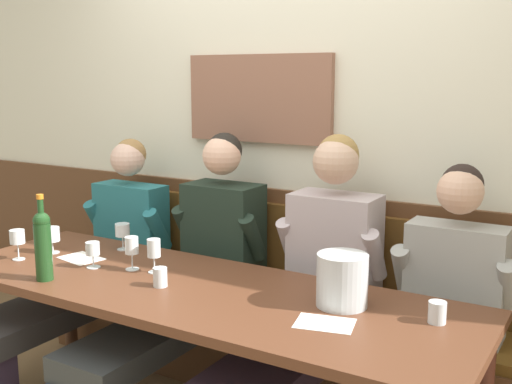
# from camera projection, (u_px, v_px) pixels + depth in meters

# --- Properties ---
(room_wall_back) EXTENTS (6.80, 0.12, 2.80)m
(room_wall_back) POSITION_uv_depth(u_px,v_px,m) (295.00, 117.00, 3.29)
(room_wall_back) COLOR silver
(room_wall_back) RESTS_ON ground
(wood_wainscot_panel) EXTENTS (6.80, 0.03, 1.01)m
(wood_wainscot_panel) POSITION_uv_depth(u_px,v_px,m) (289.00, 282.00, 3.41)
(wood_wainscot_panel) COLOR brown
(wood_wainscot_panel) RESTS_ON ground
(wall_bench) EXTENTS (2.71, 0.42, 0.94)m
(wall_bench) POSITION_uv_depth(u_px,v_px,m) (269.00, 334.00, 3.27)
(wall_bench) COLOR brown
(wall_bench) RESTS_ON ground
(dining_table) EXTENTS (2.41, 0.79, 0.74)m
(dining_table) POSITION_uv_depth(u_px,v_px,m) (194.00, 303.00, 2.66)
(dining_table) COLOR #57311E
(dining_table) RESTS_ON ground
(person_center_left_seat) EXTENTS (0.54, 1.20, 1.26)m
(person_center_left_seat) POSITION_uv_depth(u_px,v_px,m) (87.00, 267.00, 3.37)
(person_center_left_seat) COLOR #32263A
(person_center_left_seat) RESTS_ON ground
(person_left_seat) EXTENTS (0.50, 1.22, 1.33)m
(person_left_seat) POSITION_uv_depth(u_px,v_px,m) (190.00, 275.00, 3.08)
(person_left_seat) COLOR #252E3C
(person_left_seat) RESTS_ON ground
(person_right_seat) EXTENTS (0.51, 1.22, 1.35)m
(person_right_seat) POSITION_uv_depth(u_px,v_px,m) (306.00, 294.00, 2.76)
(person_right_seat) COLOR #37263E
(person_right_seat) RESTS_ON ground
(person_center_right_seat) EXTENTS (0.52, 1.20, 1.25)m
(person_center_right_seat) POSITION_uv_depth(u_px,v_px,m) (431.00, 341.00, 2.43)
(person_center_right_seat) COLOR #263441
(person_center_right_seat) RESTS_ON ground
(ice_bucket) EXTENTS (0.20, 0.20, 0.21)m
(ice_bucket) POSITION_uv_depth(u_px,v_px,m) (342.00, 280.00, 2.40)
(ice_bucket) COLOR #B8BDC1
(ice_bucket) RESTS_ON dining_table
(wine_bottle_clear_water) EXTENTS (0.07, 0.07, 0.38)m
(wine_bottle_clear_water) POSITION_uv_depth(u_px,v_px,m) (43.00, 243.00, 2.70)
(wine_bottle_clear_water) COLOR #1A3E1A
(wine_bottle_clear_water) RESTS_ON dining_table
(wine_glass_mid_right) EXTENTS (0.07, 0.07, 0.15)m
(wine_glass_mid_right) POSITION_uv_depth(u_px,v_px,m) (17.00, 238.00, 3.01)
(wine_glass_mid_right) COLOR silver
(wine_glass_mid_right) RESTS_ON dining_table
(wine_glass_left_end) EXTENTS (0.06, 0.06, 0.16)m
(wine_glass_left_end) POSITION_uv_depth(u_px,v_px,m) (132.00, 247.00, 2.85)
(wine_glass_left_end) COLOR silver
(wine_glass_left_end) RESTS_ON dining_table
(wine_glass_mid_left) EXTENTS (0.08, 0.08, 0.13)m
(wine_glass_mid_left) POSITION_uv_depth(u_px,v_px,m) (52.00, 236.00, 3.13)
(wine_glass_mid_left) COLOR silver
(wine_glass_mid_left) RESTS_ON dining_table
(wine_glass_by_bottle) EXTENTS (0.06, 0.06, 0.12)m
(wine_glass_by_bottle) POSITION_uv_depth(u_px,v_px,m) (93.00, 250.00, 2.89)
(wine_glass_by_bottle) COLOR silver
(wine_glass_by_bottle) RESTS_ON dining_table
(wine_glass_near_bucket) EXTENTS (0.06, 0.06, 0.16)m
(wine_glass_near_bucket) POSITION_uv_depth(u_px,v_px,m) (154.00, 249.00, 2.81)
(wine_glass_near_bucket) COLOR silver
(wine_glass_near_bucket) RESTS_ON dining_table
(wine_glass_center_rear) EXTENTS (0.07, 0.07, 0.14)m
(wine_glass_center_rear) POSITION_uv_depth(u_px,v_px,m) (122.00, 231.00, 3.18)
(wine_glass_center_rear) COLOR silver
(wine_glass_center_rear) RESTS_ON dining_table
(water_tumbler_center) EXTENTS (0.07, 0.07, 0.08)m
(water_tumbler_center) POSITION_uv_depth(u_px,v_px,m) (437.00, 312.00, 2.25)
(water_tumbler_center) COLOR silver
(water_tumbler_center) RESTS_ON dining_table
(water_tumbler_right) EXTENTS (0.06, 0.06, 0.08)m
(water_tumbler_right) POSITION_uv_depth(u_px,v_px,m) (160.00, 277.00, 2.64)
(water_tumbler_right) COLOR silver
(water_tumbler_right) RESTS_ON dining_table
(tasting_sheet_left_guest) EXTENTS (0.23, 0.19, 0.00)m
(tasting_sheet_left_guest) POSITION_uv_depth(u_px,v_px,m) (81.00, 258.00, 3.05)
(tasting_sheet_left_guest) COLOR white
(tasting_sheet_left_guest) RESTS_ON dining_table
(tasting_sheet_right_guest) EXTENTS (0.24, 0.19, 0.00)m
(tasting_sheet_right_guest) POSITION_uv_depth(u_px,v_px,m) (325.00, 323.00, 2.25)
(tasting_sheet_right_guest) COLOR white
(tasting_sheet_right_guest) RESTS_ON dining_table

